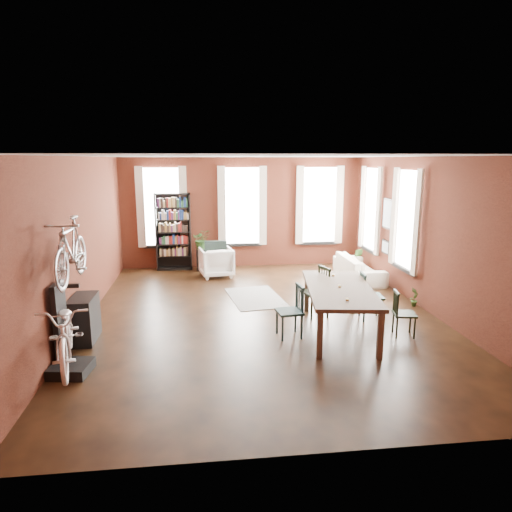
{
  "coord_description": "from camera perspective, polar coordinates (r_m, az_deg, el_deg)",
  "views": [
    {
      "loc": [
        -1.17,
        -8.81,
        3.16
      ],
      "look_at": [
        -0.05,
        0.6,
        1.13
      ],
      "focal_mm": 32.0,
      "sensor_mm": 36.0,
      "label": 1
    }
  ],
  "objects": [
    {
      "name": "room",
      "position": [
        9.58,
        1.8,
        5.97
      ],
      "size": [
        9.0,
        9.04,
        3.22
      ],
      "color": "black",
      "rests_on": "ground"
    },
    {
      "name": "dining_table",
      "position": [
        8.59,
        10.29,
        -6.62
      ],
      "size": [
        1.48,
        2.66,
        0.86
      ],
      "primitive_type": "cube",
      "rotation": [
        0.0,
        0.0,
        -0.14
      ],
      "color": "brown",
      "rests_on": "ground"
    },
    {
      "name": "dining_chair_a",
      "position": [
        8.24,
        4.2,
        -6.92
      ],
      "size": [
        0.49,
        0.49,
        0.95
      ],
      "primitive_type": "cube",
      "rotation": [
        0.0,
        0.0,
        -1.45
      ],
      "color": "#1A3839",
      "rests_on": "ground"
    },
    {
      "name": "dining_chair_b",
      "position": [
        9.32,
        7.41,
        -4.52
      ],
      "size": [
        0.59,
        0.59,
        1.01
      ],
      "primitive_type": "cube",
      "rotation": [
        0.0,
        0.0,
        -1.27
      ],
      "color": "black",
      "rests_on": "ground"
    },
    {
      "name": "dining_chair_c",
      "position": [
        8.71,
        18.06,
        -6.88
      ],
      "size": [
        0.45,
        0.45,
        0.83
      ],
      "primitive_type": "cube",
      "rotation": [
        0.0,
        0.0,
        1.38
      ],
      "color": "black",
      "rests_on": "ground"
    },
    {
      "name": "dining_chair_d",
      "position": [
        9.4,
        14.21,
        -4.89
      ],
      "size": [
        0.47,
        0.47,
        0.94
      ],
      "primitive_type": "cube",
      "rotation": [
        0.0,
        0.0,
        1.48
      ],
      "color": "#183633",
      "rests_on": "ground"
    },
    {
      "name": "bookshelf",
      "position": [
        13.29,
        -10.29,
        3.0
      ],
      "size": [
        1.0,
        0.32,
        2.2
      ],
      "primitive_type": "cube",
      "color": "black",
      "rests_on": "ground"
    },
    {
      "name": "white_armchair",
      "position": [
        12.44,
        -4.99,
        -0.59
      ],
      "size": [
        0.96,
        0.92,
        0.87
      ],
      "primitive_type": "imported",
      "rotation": [
        0.0,
        0.0,
        3.31
      ],
      "color": "white",
      "rests_on": "ground"
    },
    {
      "name": "cream_sofa",
      "position": [
        12.44,
        12.76,
        -0.98
      ],
      "size": [
        0.61,
        2.08,
        0.81
      ],
      "primitive_type": "imported",
      "rotation": [
        0.0,
        0.0,
        1.57
      ],
      "color": "beige",
      "rests_on": "ground"
    },
    {
      "name": "striped_rug",
      "position": [
        10.59,
        -0.08,
        -5.21
      ],
      "size": [
        1.36,
        1.93,
        0.01
      ],
      "primitive_type": "cube",
      "rotation": [
        0.0,
        0.0,
        0.14
      ],
      "color": "black",
      "rests_on": "ground"
    },
    {
      "name": "bike_trainer",
      "position": [
        7.55,
        -22.09,
        -12.91
      ],
      "size": [
        0.62,
        0.62,
        0.16
      ],
      "primitive_type": "cube",
      "rotation": [
        0.0,
        0.0,
        -0.14
      ],
      "color": "black",
      "rests_on": "ground"
    },
    {
      "name": "bike_wall_rack",
      "position": [
        7.77,
        -23.26,
        -7.76
      ],
      "size": [
        0.16,
        0.6,
        1.3
      ],
      "primitive_type": "cube",
      "color": "black",
      "rests_on": "ground"
    },
    {
      "name": "console_table",
      "position": [
        8.63,
        -20.7,
        -7.34
      ],
      "size": [
        0.4,
        0.8,
        0.8
      ],
      "primitive_type": "cube",
      "color": "black",
      "rests_on": "ground"
    },
    {
      "name": "plant_stand",
      "position": [
        13.2,
        -6.7,
        -0.43
      ],
      "size": [
        0.35,
        0.35,
        0.63
      ],
      "primitive_type": "cube",
      "rotation": [
        0.0,
        0.0,
        0.12
      ],
      "color": "black",
      "rests_on": "ground"
    },
    {
      "name": "plant_by_sofa",
      "position": [
        13.4,
        12.39,
        -1.18
      ],
      "size": [
        0.5,
        0.72,
        0.29
      ],
      "primitive_type": "imported",
      "rotation": [
        0.0,
        0.0,
        -0.21
      ],
      "color": "#356227",
      "rests_on": "ground"
    },
    {
      "name": "plant_small",
      "position": [
        10.57,
        19.13,
        -5.55
      ],
      "size": [
        0.45,
        0.45,
        0.15
      ],
      "primitive_type": "imported",
      "rotation": [
        0.0,
        0.0,
        0.79
      ],
      "color": "#366327",
      "rests_on": "ground"
    },
    {
      "name": "bicycle_floor",
      "position": [
        7.18,
        -22.88,
        -5.43
      ],
      "size": [
        0.87,
        1.12,
        1.91
      ],
      "primitive_type": "imported",
      "rotation": [
        0.0,
        0.0,
        0.22
      ],
      "color": "silver",
      "rests_on": "bike_trainer"
    },
    {
      "name": "bicycle_hung",
      "position": [
        7.35,
        -22.35,
        3.17
      ],
      "size": [
        0.47,
        1.0,
        1.66
      ],
      "primitive_type": "imported",
      "color": "#A5A8AD",
      "rests_on": "bike_wall_rack"
    },
    {
      "name": "plant_on_stand",
      "position": [
        13.07,
        -6.81,
        1.83
      ],
      "size": [
        0.56,
        0.61,
        0.44
      ],
      "primitive_type": "imported",
      "rotation": [
        0.0,
        0.0,
        0.1
      ],
      "color": "#294E1F",
      "rests_on": "plant_stand"
    }
  ]
}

